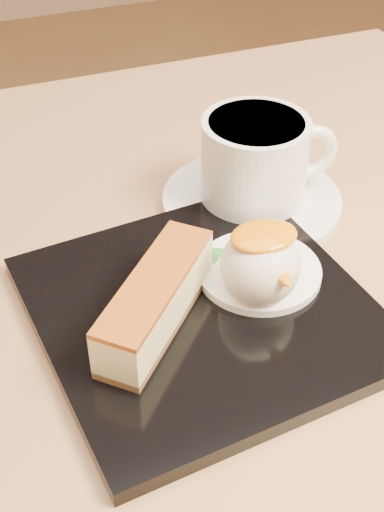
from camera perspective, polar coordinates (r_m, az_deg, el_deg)
name	(u,v)px	position (r m, az deg, el deg)	size (l,w,h in m)	color
table	(197,447)	(0.62, 0.41, -15.00)	(0.80, 0.80, 0.72)	black
dessert_plate	(202,311)	(0.50, 0.82, -4.39)	(0.22, 0.22, 0.01)	black
cheesecake	(156,301)	(0.47, -2.92, -3.60)	(0.11, 0.11, 0.04)	brown
cream_smear	(259,271)	(0.52, 5.38, -1.21)	(0.09, 0.09, 0.01)	white
ice_cream_scoop	(260,266)	(0.48, 5.48, -0.78)	(0.06, 0.06, 0.06)	white
mango_sauce	(264,236)	(0.47, 5.77, 1.62)	(0.05, 0.04, 0.01)	orange
mint_sprig	(209,256)	(0.52, 1.35, 0.02)	(0.03, 0.02, 0.00)	#30832A
saucer	(251,201)	(0.60, 4.78, 4.38)	(0.15, 0.15, 0.01)	white
coffee_cup	(257,159)	(0.58, 5.21, 7.77)	(0.12, 0.09, 0.07)	white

